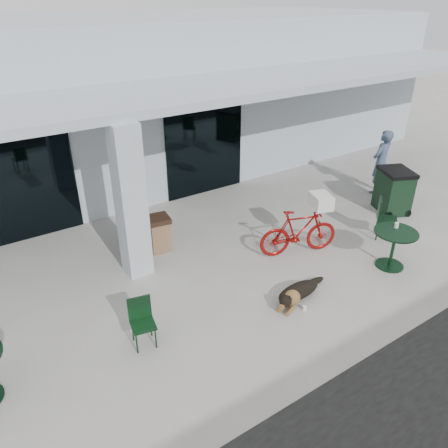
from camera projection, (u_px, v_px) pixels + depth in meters
ground at (263, 303)px, 8.15m from camera, size 80.00×80.00×0.00m
building at (94, 98)px, 13.32m from camera, size 22.00×7.00×4.50m
storefront_glass_left at (11, 186)px, 9.60m from camera, size 2.80×0.06×2.70m
storefront_glass_right at (205, 147)px, 12.04m from camera, size 2.40×0.06×2.70m
column at (131, 203)px, 8.37m from camera, size 0.50×0.50×3.12m
overhang at (165, 94)px, 9.27m from camera, size 22.00×2.80×0.18m
bicycle at (299, 232)px, 9.47m from camera, size 1.84×1.04×1.07m
laundry_basket at (321, 201)px, 9.25m from camera, size 0.52×0.60×0.30m
dog at (298, 290)px, 8.20m from camera, size 1.14×0.73×0.36m
cup_near_dog at (304, 308)px, 7.95m from camera, size 0.08×0.08×0.09m
cafe_chair_near at (143, 324)px, 7.01m from camera, size 0.46×0.48×0.84m
cafe_table_far at (393, 249)px, 9.06m from camera, size 0.97×0.97×0.83m
cafe_chair_far_a at (387, 219)px, 10.08m from camera, size 0.66×0.66×0.99m
cafe_chair_far_b at (396, 193)px, 11.46m from camera, size 0.60×0.59×0.91m
person at (381, 162)px, 12.21m from camera, size 0.72×0.53×1.83m
cup_on_table at (397, 225)px, 8.99m from camera, size 0.09×0.09×0.11m
trash_receptacle at (159, 234)px, 9.65m from camera, size 0.55×0.55×0.82m
wheeled_bin at (394, 191)px, 11.31m from camera, size 1.01×1.10×1.14m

